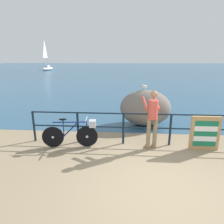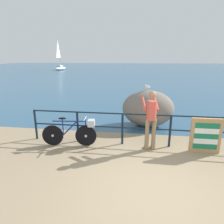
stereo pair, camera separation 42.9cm
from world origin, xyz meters
name	(u,v)px [view 2 (the right image)]	position (x,y,z in m)	size (l,w,h in m)	color
ground_plane	(142,81)	(0.00, 20.00, -0.05)	(120.00, 120.00, 0.10)	#937F60
sea_surface	(141,68)	(0.00, 48.10, 0.00)	(120.00, 90.00, 0.01)	#2D5675
promenade_railing	(146,126)	(0.00, 2.18, 0.64)	(7.35, 0.07, 1.02)	black
bicycle	(74,132)	(-2.21, 1.84, 0.46)	(1.69, 0.48, 0.92)	black
person_at_railing	(151,118)	(0.12, 1.90, 0.99)	(0.54, 0.67, 1.78)	#8C7251
folded_deckchair_stack	(206,136)	(1.68, 1.92, 0.52)	(0.84, 0.10, 1.04)	tan
breakwater_boulder_main	(148,108)	(0.12, 4.04, 0.72)	(2.02, 1.47, 1.44)	slate
seagull	(147,87)	(0.06, 4.06, 1.58)	(0.29, 0.28, 0.23)	gold
sailboat	(60,67)	(-17.53, 38.09, 0.71)	(1.54, 4.47, 6.16)	white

